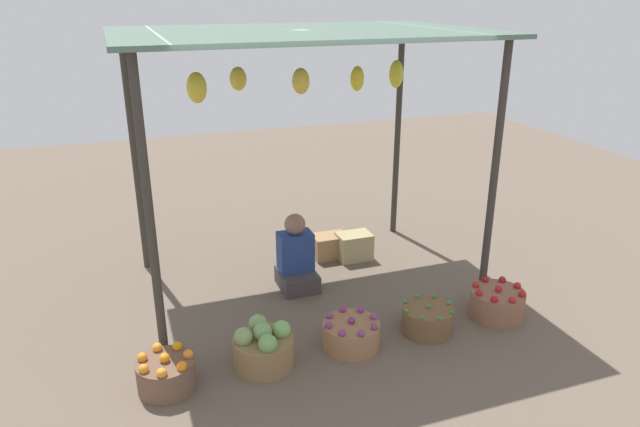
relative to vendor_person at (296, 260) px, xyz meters
name	(u,v)px	position (x,y,z in m)	size (l,w,h in m)	color
ground_plane	(304,283)	(0.09, 0.04, -0.30)	(14.00, 14.00, 0.00)	brown
market_stall_structure	(300,55)	(0.08, 0.04, 1.99)	(3.27, 2.20, 2.50)	#38332D
vendor_person	(296,260)	(0.00, 0.00, 0.00)	(0.36, 0.44, 0.78)	#433B3D
basket_oranges	(166,374)	(-1.41, -1.23, -0.17)	(0.44, 0.44, 0.31)	brown
basket_cabbages	(263,347)	(-0.65, -1.19, -0.13)	(0.49, 0.49, 0.39)	olive
basket_purple_onions	(351,334)	(0.11, -1.18, -0.18)	(0.48, 0.48, 0.28)	#9D6E4A
basket_green_chilies	(427,319)	(0.83, -1.19, -0.18)	(0.45, 0.45, 0.26)	brown
basket_red_apples	(497,303)	(1.57, -1.17, -0.17)	(0.50, 0.50, 0.31)	#8E6045
wooden_crate_near_vendor	(330,246)	(0.57, 0.55, -0.17)	(0.38, 0.27, 0.26)	#A97B4F
wooden_crate_stacked_rear	(354,246)	(0.81, 0.41, -0.15)	(0.37, 0.26, 0.30)	tan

